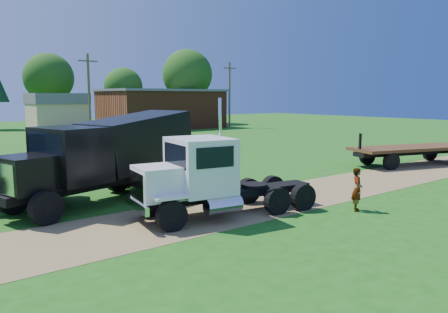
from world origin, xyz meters
TOP-DOWN VIEW (x-y plane):
  - ground at (0.00, 0.00)m, footprint 140.00×140.00m
  - dirt_track at (0.00, 0.00)m, footprint 120.00×4.20m
  - white_semi_tractor at (-3.43, -0.33)m, footprint 7.25×3.32m
  - black_dump_truck at (-5.01, 4.20)m, footprint 8.66×4.59m
  - orange_pickup at (-1.50, 6.82)m, footprint 5.47×3.71m
  - flatbed_trailer at (14.13, 1.48)m, footprint 8.69×4.87m
  - spectator_a at (1.73, -3.17)m, footprint 0.71×0.70m
  - spectator_b at (-1.99, 9.71)m, footprint 0.77×0.62m
  - brick_building at (18.00, 40.00)m, footprint 15.40×10.40m
  - tan_shed at (4.00, 40.00)m, footprint 6.20×5.40m
  - utility_poles at (6.00, 35.00)m, footprint 42.20×0.28m
  - tree_row at (6.80, 49.33)m, footprint 54.93×15.17m

SIDE VIEW (x-z plane):
  - ground at x=0.00m, z-range 0.00..0.00m
  - dirt_track at x=0.00m, z-range 0.00..0.01m
  - orange_pickup at x=-1.50m, z-range 0.00..1.39m
  - spectator_b at x=-1.99m, z-range 0.00..1.54m
  - spectator_a at x=1.73m, z-range 0.00..1.65m
  - flatbed_trailer at x=14.13m, z-range -0.15..1.98m
  - white_semi_tractor at x=-3.43m, z-range -0.68..3.60m
  - black_dump_truck at x=-5.01m, z-range 0.18..3.86m
  - tan_shed at x=4.00m, z-range 0.07..4.77m
  - brick_building at x=18.00m, z-range 0.01..5.31m
  - utility_poles at x=6.00m, z-range 0.21..9.21m
  - tree_row at x=6.80m, z-range 0.94..12.68m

